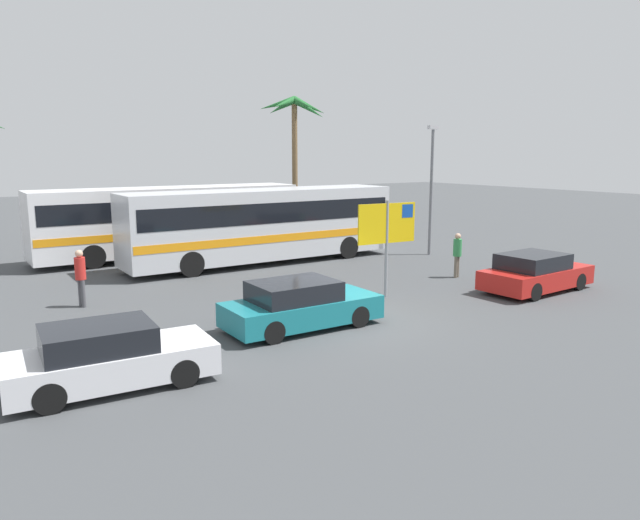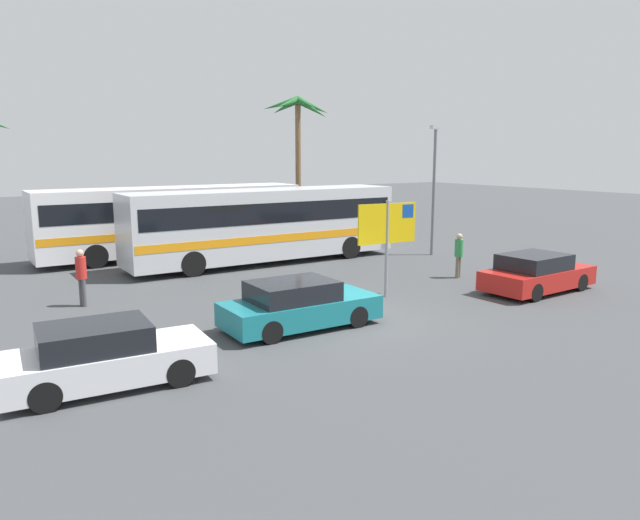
# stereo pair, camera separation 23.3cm
# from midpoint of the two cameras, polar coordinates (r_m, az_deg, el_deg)

# --- Properties ---
(ground) EXTENTS (120.00, 120.00, 0.00)m
(ground) POSITION_cam_midpoint_polar(r_m,az_deg,el_deg) (16.75, 2.86, -6.03)
(ground) COLOR #424447
(bus_front_coach) EXTENTS (12.01, 2.50, 3.17)m
(bus_front_coach) POSITION_cam_midpoint_polar(r_m,az_deg,el_deg) (25.59, -5.09, 3.68)
(bus_front_coach) COLOR silver
(bus_front_coach) RESTS_ON ground
(bus_rear_coach) EXTENTS (12.01, 2.50, 3.17)m
(bus_rear_coach) POSITION_cam_midpoint_polar(r_m,az_deg,el_deg) (27.99, -13.78, 3.99)
(bus_rear_coach) COLOR white
(bus_rear_coach) RESTS_ON ground
(ferry_sign) EXTENTS (2.20, 0.24, 3.20)m
(ferry_sign) POSITION_cam_midpoint_polar(r_m,az_deg,el_deg) (19.39, 6.94, 3.16)
(ferry_sign) COLOR gray
(ferry_sign) RESTS_ON ground
(car_teal) EXTENTS (4.30, 1.82, 1.32)m
(car_teal) POSITION_cam_midpoint_polar(r_m,az_deg,el_deg) (16.06, -1.67, -4.39)
(car_teal) COLOR #19757F
(car_teal) RESTS_ON ground
(car_red) EXTENTS (4.28, 2.02, 1.32)m
(car_red) POSITION_cam_midpoint_polar(r_m,az_deg,el_deg) (21.60, 20.45, -1.23)
(car_red) COLOR red
(car_red) RESTS_ON ground
(car_white) EXTENTS (4.15, 1.94, 1.32)m
(car_white) POSITION_cam_midpoint_polar(r_m,az_deg,el_deg) (12.86, -19.54, -8.75)
(car_white) COLOR silver
(car_white) RESTS_ON ground
(pedestrian_by_bus) EXTENTS (0.32, 0.32, 1.71)m
(pedestrian_by_bus) POSITION_cam_midpoint_polar(r_m,az_deg,el_deg) (23.08, 13.52, 0.78)
(pedestrian_by_bus) COLOR #706656
(pedestrian_by_bus) RESTS_ON ground
(pedestrian_near_sign) EXTENTS (0.32, 0.32, 1.79)m
(pedestrian_near_sign) POSITION_cam_midpoint_polar(r_m,az_deg,el_deg) (19.64, -21.71, -1.14)
(pedestrian_near_sign) COLOR #4C4C51
(pedestrian_near_sign) RESTS_ON ground
(lamp_post_left_side) EXTENTS (0.56, 0.20, 5.93)m
(lamp_post_left_side) POSITION_cam_midpoint_polar(r_m,az_deg,el_deg) (27.91, 11.16, 7.16)
(lamp_post_left_side) COLOR slate
(lamp_post_left_side) RESTS_ON ground
(palm_tree_inland) EXTENTS (3.94, 4.00, 7.88)m
(palm_tree_inland) POSITION_cam_midpoint_polar(r_m,az_deg,el_deg) (34.55, -1.97, 13.31)
(palm_tree_inland) COLOR brown
(palm_tree_inland) RESTS_ON ground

